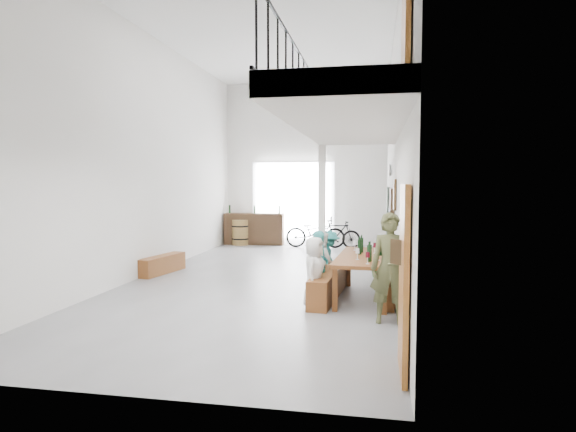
% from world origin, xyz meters
% --- Properties ---
extents(floor, '(12.00, 12.00, 0.00)m').
position_xyz_m(floor, '(0.00, 0.00, 0.00)').
color(floor, slate).
rests_on(floor, ground).
extents(room_walls, '(12.00, 12.00, 12.00)m').
position_xyz_m(room_walls, '(0.00, 0.00, 3.55)').
color(room_walls, white).
rests_on(room_walls, ground).
extents(gateway_portal, '(2.80, 0.08, 2.80)m').
position_xyz_m(gateway_portal, '(-0.40, 5.94, 1.40)').
color(gateway_portal, white).
rests_on(gateway_portal, ground).
extents(right_wall_decor, '(0.07, 8.28, 5.07)m').
position_xyz_m(right_wall_decor, '(2.70, -1.87, 1.74)').
color(right_wall_decor, '#B0672C').
rests_on(right_wall_decor, ground).
extents(balcony, '(1.52, 5.62, 4.00)m').
position_xyz_m(balcony, '(1.98, -3.13, 2.96)').
color(balcony, white).
rests_on(balcony, ground).
extents(tasting_table, '(1.07, 2.36, 0.79)m').
position_xyz_m(tasting_table, '(2.20, -1.50, 0.71)').
color(tasting_table, brown).
rests_on(tasting_table, ground).
extents(bench_inner, '(0.54, 2.21, 0.50)m').
position_xyz_m(bench_inner, '(1.55, -1.56, 0.25)').
color(bench_inner, brown).
rests_on(bench_inner, ground).
extents(bench_wall, '(0.28, 1.81, 0.42)m').
position_xyz_m(bench_wall, '(2.57, -1.49, 0.21)').
color(bench_wall, brown).
rests_on(bench_wall, ground).
extents(tableware, '(0.51, 1.62, 0.35)m').
position_xyz_m(tableware, '(2.21, -1.61, 0.93)').
color(tableware, black).
rests_on(tableware, tasting_table).
extents(side_bench, '(0.58, 1.51, 0.41)m').
position_xyz_m(side_bench, '(-2.50, 0.13, 0.21)').
color(side_bench, brown).
rests_on(side_bench, ground).
extents(oak_barrel, '(0.58, 0.58, 0.86)m').
position_xyz_m(oak_barrel, '(-2.12, 5.40, 0.43)').
color(oak_barrel, olive).
rests_on(oak_barrel, ground).
extents(serving_counter, '(2.05, 0.69, 1.06)m').
position_xyz_m(serving_counter, '(-1.69, 5.65, 0.53)').
color(serving_counter, '#352311').
rests_on(serving_counter, ground).
extents(counter_bottles, '(1.77, 0.18, 0.28)m').
position_xyz_m(counter_bottles, '(-1.70, 5.66, 1.20)').
color(counter_bottles, black).
rests_on(counter_bottles, serving_counter).
extents(guest_left_a, '(0.46, 0.63, 1.20)m').
position_xyz_m(guest_left_a, '(1.37, -2.25, 0.60)').
color(guest_left_a, white).
rests_on(guest_left_a, ground).
extents(guest_left_b, '(0.40, 0.51, 1.25)m').
position_xyz_m(guest_left_b, '(1.40, -1.65, 0.62)').
color(guest_left_b, '#247979').
rests_on(guest_left_b, ground).
extents(guest_left_c, '(0.65, 0.71, 1.19)m').
position_xyz_m(guest_left_c, '(1.39, -1.15, 0.59)').
color(guest_left_c, white).
rests_on(guest_left_c, ground).
extents(guest_left_d, '(0.45, 0.75, 1.14)m').
position_xyz_m(guest_left_d, '(1.47, -0.59, 0.57)').
color(guest_left_d, '#247979').
rests_on(guest_left_d, ground).
extents(guest_right_a, '(0.32, 0.68, 1.14)m').
position_xyz_m(guest_right_a, '(2.75, -2.02, 0.57)').
color(guest_right_a, '#C63E22').
rests_on(guest_right_a, ground).
extents(guest_right_b, '(0.47, 1.12, 1.18)m').
position_xyz_m(guest_right_b, '(2.70, -1.32, 0.59)').
color(guest_right_b, black).
rests_on(guest_right_b, ground).
extents(guest_right_c, '(0.55, 0.72, 1.30)m').
position_xyz_m(guest_right_c, '(2.76, -0.84, 0.65)').
color(guest_right_c, white).
rests_on(guest_right_c, ground).
extents(host_standing, '(0.61, 0.41, 1.67)m').
position_xyz_m(host_standing, '(2.62, -2.97, 0.83)').
color(host_standing, '#464828').
rests_on(host_standing, ground).
extents(potted_plant, '(0.47, 0.43, 0.43)m').
position_xyz_m(potted_plant, '(2.45, 0.54, 0.21)').
color(potted_plant, '#1B481B').
rests_on(potted_plant, ground).
extents(bicycle_near, '(1.94, 0.73, 1.01)m').
position_xyz_m(bicycle_near, '(0.47, 5.17, 0.50)').
color(bicycle_near, black).
rests_on(bicycle_near, ground).
extents(bicycle_far, '(1.58, 0.70, 0.92)m').
position_xyz_m(bicycle_far, '(1.17, 5.05, 0.46)').
color(bicycle_far, black).
rests_on(bicycle_far, ground).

